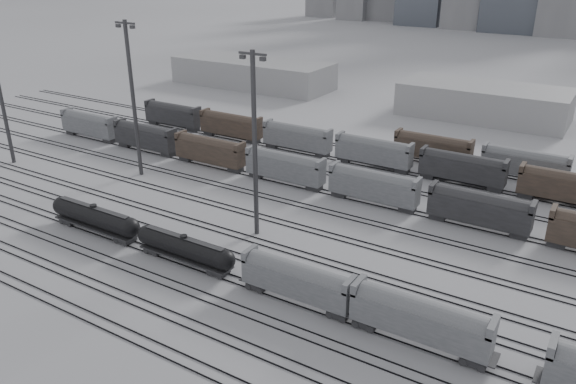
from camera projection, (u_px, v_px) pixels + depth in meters
The scene contains 13 objects.
ground at pixel (213, 277), 71.28m from camera, with size 900.00×900.00×0.00m, color silver.
tracks at pixel (285, 225), 84.97m from camera, with size 220.00×71.50×0.16m.
tank_car_a at pixel (95, 217), 81.94m from camera, with size 17.12×2.85×4.23m.
tank_car_b at pixel (185, 248), 73.73m from camera, with size 16.01×2.67×3.96m.
hopper_car_a at pixel (297, 279), 65.11m from camera, with size 14.04×2.79×5.02m.
hopper_car_b at pixel (420, 318), 57.91m from camera, with size 14.87×2.95×5.32m.
light_mast_b at pixel (133, 96), 98.82m from camera, with size 4.44×0.71×27.77m.
light_mast_c at pixel (255, 142), 77.03m from camera, with size 4.25×0.68×26.55m.
bg_string_near at pixel (374, 187), 91.42m from camera, with size 151.00×3.00×5.60m.
bg_string_mid at pixel (462, 169), 99.14m from camera, with size 151.00×3.00×5.60m.
bg_string_far at pixel (576, 174), 96.98m from camera, with size 66.00×3.00×5.60m.
warehouse_left at pixel (252, 73), 173.08m from camera, with size 50.00×18.00×8.00m, color #ABABAD.
warehouse_mid at pixel (483, 102), 139.37m from camera, with size 40.00×18.00×8.00m, color #ABABAD.
Camera 1 is at (40.29, -47.22, 37.94)m, focal length 35.00 mm.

